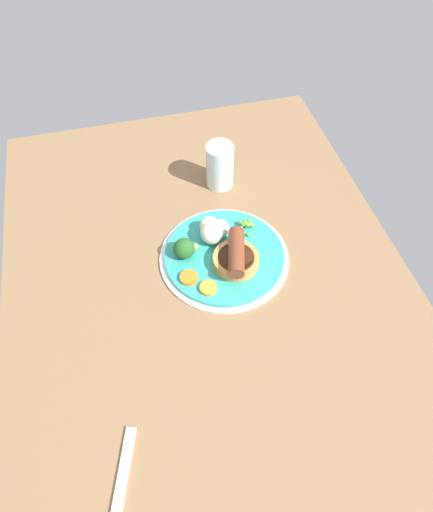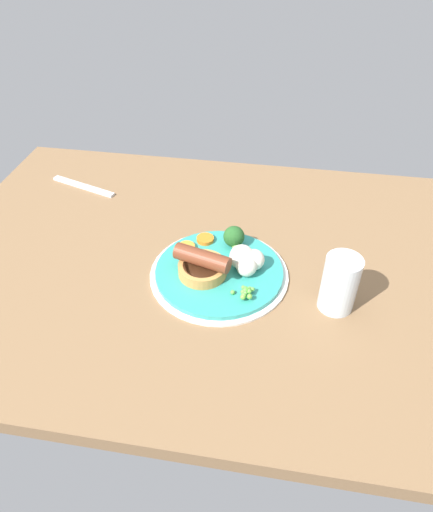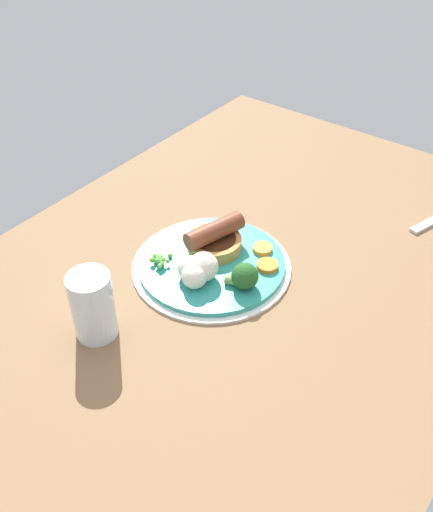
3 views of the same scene
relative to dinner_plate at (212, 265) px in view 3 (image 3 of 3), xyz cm
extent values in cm
cube|color=brown|center=(4.23, -4.40, -2.07)|extent=(110.00, 80.00, 3.00)
cylinder|color=silver|center=(0.00, 0.00, -0.32)|extent=(26.58, 26.58, 0.50)
cylinder|color=teal|center=(0.00, 0.00, 0.13)|extent=(24.45, 24.45, 1.40)
cylinder|color=#BC8442|center=(2.91, 1.60, 1.94)|extent=(9.16, 9.16, 2.21)
cylinder|color=#472614|center=(2.91, 1.60, 2.89)|extent=(7.33, 7.33, 0.30)
cylinder|color=brown|center=(2.91, 1.60, 4.63)|extent=(11.11, 5.94, 3.18)
sphere|color=#5DAD41|center=(-5.53, 7.20, 1.90)|extent=(0.95, 0.95, 0.95)
sphere|color=#63B64E|center=(-6.13, 5.74, 2.05)|extent=(0.83, 0.83, 0.83)
sphere|color=#68AC3A|center=(-5.44, 7.54, 1.79)|extent=(0.98, 0.98, 0.98)
sphere|color=#63A047|center=(-6.34, 5.27, 1.85)|extent=(0.78, 0.78, 0.78)
sphere|color=#5EB23E|center=(-5.31, 6.52, 2.04)|extent=(0.90, 0.90, 0.90)
sphere|color=green|center=(-5.68, 5.65, 2.09)|extent=(0.90, 0.90, 0.90)
sphere|color=#64A93A|center=(-5.20, 5.08, 1.76)|extent=(0.74, 0.74, 0.74)
sphere|color=#67B74A|center=(-6.88, 5.29, 1.74)|extent=(0.80, 0.80, 0.80)
sphere|color=#53A53D|center=(-5.73, 6.22, 2.24)|extent=(0.94, 0.94, 0.94)
sphere|color=#63A63A|center=(-6.59, 7.25, 1.83)|extent=(0.98, 0.98, 0.98)
sphere|color=#57B337|center=(-5.92, 6.05, 2.20)|extent=(0.87, 0.87, 0.87)
sphere|color=#5DAD40|center=(-6.37, 6.25, 2.08)|extent=(0.93, 0.93, 0.93)
sphere|color=#64A64B|center=(-5.74, 6.71, 1.99)|extent=(0.75, 0.75, 0.75)
sphere|color=#5BAD42|center=(-3.43, 6.13, 1.26)|extent=(0.85, 0.85, 0.85)
sphere|color=#235623|center=(-1.73, -7.88, 2.98)|extent=(4.30, 4.30, 4.30)
cylinder|color=#7A9E56|center=(-2.55, -5.83, 1.59)|extent=(2.08, 2.27, 1.50)
sphere|color=silver|center=(-6.39, -1.55, 2.87)|extent=(4.08, 4.08, 4.08)
sphere|color=silver|center=(-4.10, -1.55, 3.23)|extent=(4.79, 4.79, 4.79)
sphere|color=silver|center=(-5.24, 0.43, 2.80)|extent=(3.94, 3.94, 3.94)
cylinder|color=orange|center=(7.48, -5.15, 1.22)|extent=(3.88, 3.88, 0.77)
cylinder|color=orange|center=(4.57, -8.28, 1.24)|extent=(4.18, 4.18, 0.82)
cylinder|color=silver|center=(-21.70, 4.62, 4.82)|extent=(6.27, 6.27, 10.77)
camera|label=1|loc=(54.52, -15.42, 74.40)|focal=32.00mm
camera|label=2|loc=(-10.09, 63.94, 59.01)|focal=32.00mm
camera|label=3|loc=(-57.09, -44.24, 61.94)|focal=40.00mm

